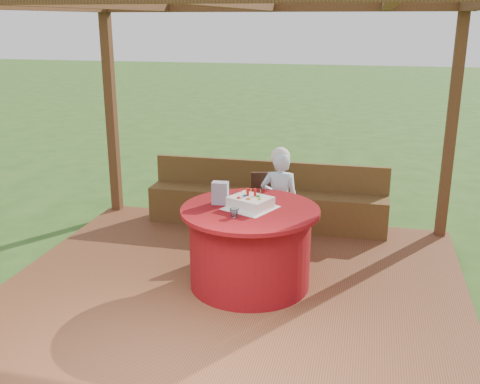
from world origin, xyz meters
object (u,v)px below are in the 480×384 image
(table, at_px, (250,246))
(elderly_woman, at_px, (279,199))
(bench, at_px, (266,205))
(chair, at_px, (269,207))
(gift_bag, at_px, (220,193))
(drinking_glass, at_px, (234,213))
(birthday_cake, at_px, (250,203))

(table, distance_m, elderly_woman, 0.93)
(bench, relative_size, elderly_woman, 2.50)
(chair, xyz_separation_m, elderly_woman, (0.14, -0.13, 0.15))
(table, relative_size, gift_bag, 6.02)
(table, xyz_separation_m, chair, (0.00, 1.03, 0.06))
(chair, relative_size, elderly_woman, 0.71)
(drinking_glass, bearing_deg, chair, 85.97)
(birthday_cake, height_order, drinking_glass, birthday_cake)
(elderly_woman, distance_m, drinking_glass, 1.21)
(table, bearing_deg, drinking_glass, -108.37)
(table, relative_size, birthday_cake, 2.40)
(chair, xyz_separation_m, gift_bag, (-0.31, -0.96, 0.44))
(drinking_glass, bearing_deg, elderly_woman, 78.88)
(elderly_woman, relative_size, drinking_glass, 13.96)
(birthday_cake, bearing_deg, chair, 89.97)
(bench, xyz_separation_m, gift_bag, (-0.16, -1.62, 0.64))
(birthday_cake, bearing_deg, drinking_glass, -108.26)
(elderly_woman, bearing_deg, bench, 110.12)
(bench, relative_size, birthday_cake, 5.39)
(bench, relative_size, chair, 3.52)
(elderly_woman, bearing_deg, gift_bag, -118.65)
(elderly_woman, height_order, drinking_glass, elderly_woman)
(chair, bearing_deg, elderly_woman, -44.31)
(gift_bag, bearing_deg, bench, 80.71)
(elderly_woman, relative_size, gift_bag, 5.43)
(chair, relative_size, birthday_cake, 1.53)
(bench, height_order, table, bench)
(bench, height_order, chair, chair)
(elderly_woman, bearing_deg, table, -98.86)
(birthday_cake, bearing_deg, elderly_woman, 81.18)
(bench, relative_size, drinking_glass, 34.85)
(gift_bag, bearing_deg, drinking_glass, -60.11)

